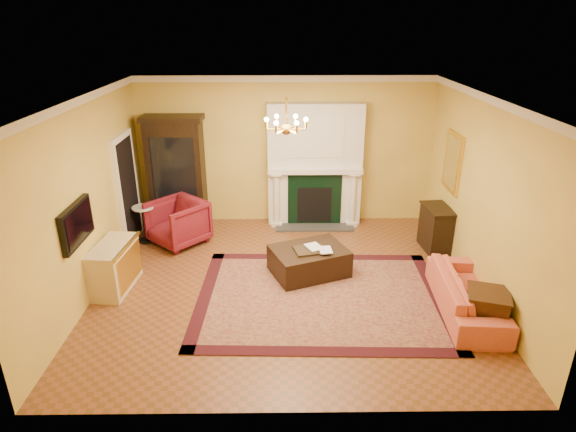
{
  "coord_description": "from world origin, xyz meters",
  "views": [
    {
      "loc": [
        -0.06,
        -6.81,
        4.04
      ],
      "look_at": [
        0.03,
        0.3,
        1.08
      ],
      "focal_mm": 30.0,
      "sensor_mm": 36.0,
      "label": 1
    }
  ],
  "objects_px": {
    "china_cabinet": "(177,175)",
    "coral_sofa": "(468,288)",
    "wingback_armchair": "(178,220)",
    "end_table": "(486,313)",
    "leather_ottoman": "(309,261)",
    "commode": "(114,267)",
    "console_table": "(436,229)",
    "pedestal_table": "(144,222)"
  },
  "relations": [
    {
      "from": "pedestal_table",
      "to": "china_cabinet",
      "type": "bearing_deg",
      "value": 58.57
    },
    {
      "from": "end_table",
      "to": "console_table",
      "type": "distance_m",
      "value": 2.55
    },
    {
      "from": "commode",
      "to": "console_table",
      "type": "relative_size",
      "value": 1.27
    },
    {
      "from": "leather_ottoman",
      "to": "china_cabinet",
      "type": "bearing_deg",
      "value": 118.59
    },
    {
      "from": "pedestal_table",
      "to": "leather_ottoman",
      "type": "height_order",
      "value": "pedestal_table"
    },
    {
      "from": "china_cabinet",
      "to": "end_table",
      "type": "bearing_deg",
      "value": -36.1
    },
    {
      "from": "wingback_armchair",
      "to": "commode",
      "type": "height_order",
      "value": "wingback_armchair"
    },
    {
      "from": "wingback_armchair",
      "to": "coral_sofa",
      "type": "height_order",
      "value": "wingback_armchair"
    },
    {
      "from": "pedestal_table",
      "to": "coral_sofa",
      "type": "relative_size",
      "value": 0.37
    },
    {
      "from": "wingback_armchair",
      "to": "end_table",
      "type": "bearing_deg",
      "value": 11.56
    },
    {
      "from": "wingback_armchair",
      "to": "coral_sofa",
      "type": "bearing_deg",
      "value": 15.73
    },
    {
      "from": "leather_ottoman",
      "to": "end_table",
      "type": "bearing_deg",
      "value": -56.87
    },
    {
      "from": "china_cabinet",
      "to": "console_table",
      "type": "xyz_separation_m",
      "value": [
        4.97,
        -1.22,
        -0.69
      ]
    },
    {
      "from": "end_table",
      "to": "leather_ottoman",
      "type": "height_order",
      "value": "end_table"
    },
    {
      "from": "commode",
      "to": "wingback_armchair",
      "type": "bearing_deg",
      "value": 72.17
    },
    {
      "from": "china_cabinet",
      "to": "wingback_armchair",
      "type": "distance_m",
      "value": 1.11
    },
    {
      "from": "wingback_armchair",
      "to": "pedestal_table",
      "type": "height_order",
      "value": "wingback_armchair"
    },
    {
      "from": "end_table",
      "to": "console_table",
      "type": "xyz_separation_m",
      "value": [
        0.06,
        2.55,
        0.11
      ]
    },
    {
      "from": "china_cabinet",
      "to": "leather_ottoman",
      "type": "xyz_separation_m",
      "value": [
        2.57,
        -2.13,
        -0.85
      ]
    },
    {
      "from": "coral_sofa",
      "to": "console_table",
      "type": "distance_m",
      "value": 2.06
    },
    {
      "from": "china_cabinet",
      "to": "coral_sofa",
      "type": "bearing_deg",
      "value": -32.74
    },
    {
      "from": "end_table",
      "to": "console_table",
      "type": "height_order",
      "value": "console_table"
    },
    {
      "from": "commode",
      "to": "end_table",
      "type": "relative_size",
      "value": 1.74
    },
    {
      "from": "commode",
      "to": "leather_ottoman",
      "type": "height_order",
      "value": "commode"
    },
    {
      "from": "pedestal_table",
      "to": "console_table",
      "type": "bearing_deg",
      "value": -4.01
    },
    {
      "from": "wingback_armchair",
      "to": "coral_sofa",
      "type": "relative_size",
      "value": 0.48
    },
    {
      "from": "china_cabinet",
      "to": "coral_sofa",
      "type": "distance_m",
      "value": 5.87
    },
    {
      "from": "console_table",
      "to": "leather_ottoman",
      "type": "height_order",
      "value": "console_table"
    },
    {
      "from": "china_cabinet",
      "to": "pedestal_table",
      "type": "relative_size",
      "value": 3.01
    },
    {
      "from": "pedestal_table",
      "to": "coral_sofa",
      "type": "bearing_deg",
      "value": -24.56
    },
    {
      "from": "end_table",
      "to": "leather_ottoman",
      "type": "xyz_separation_m",
      "value": [
        -2.34,
        1.64,
        -0.05
      ]
    },
    {
      "from": "pedestal_table",
      "to": "commode",
      "type": "relative_size",
      "value": 0.71
    },
    {
      "from": "leather_ottoman",
      "to": "pedestal_table",
      "type": "bearing_deg",
      "value": 135.46
    },
    {
      "from": "wingback_armchair",
      "to": "console_table",
      "type": "distance_m",
      "value": 4.84
    },
    {
      "from": "coral_sofa",
      "to": "wingback_armchair",
      "type": "bearing_deg",
      "value": 67.2
    },
    {
      "from": "commode",
      "to": "coral_sofa",
      "type": "relative_size",
      "value": 0.52
    },
    {
      "from": "wingback_armchair",
      "to": "end_table",
      "type": "xyz_separation_m",
      "value": [
        4.77,
        -2.86,
        -0.18
      ]
    },
    {
      "from": "wingback_armchair",
      "to": "coral_sofa",
      "type": "distance_m",
      "value": 5.25
    },
    {
      "from": "console_table",
      "to": "leather_ottoman",
      "type": "distance_m",
      "value": 2.57
    },
    {
      "from": "coral_sofa",
      "to": "leather_ottoman",
      "type": "relative_size",
      "value": 1.63
    },
    {
      "from": "console_table",
      "to": "pedestal_table",
      "type": "bearing_deg",
      "value": 171.17
    },
    {
      "from": "china_cabinet",
      "to": "coral_sofa",
      "type": "xyz_separation_m",
      "value": [
        4.82,
        -3.28,
        -0.71
      ]
    }
  ]
}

